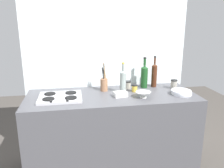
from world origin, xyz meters
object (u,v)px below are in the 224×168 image
object	(u,v)px
butter_dish	(120,94)
condiment_jar_front	(174,84)
stovetop_hob	(60,97)
condiment_jar_rear	(135,88)
mixing_bowl	(143,94)
plate_stack	(181,92)
wine_bottle_mid_left	(154,75)
wine_bottle_mid_right	(144,76)
wine_bottle_leftmost	(123,81)
utensil_crock	(104,84)
condiment_jar_spare	(128,85)

from	to	relation	value
butter_dish	condiment_jar_front	size ratio (longest dim) A/B	1.28
stovetop_hob	condiment_jar_rear	distance (m)	0.81
condiment_jar_rear	mixing_bowl	bearing A→B (deg)	-81.33
mixing_bowl	plate_stack	bearing A→B (deg)	4.14
butter_dish	condiment_jar_rear	xyz separation A→B (m)	(0.19, 0.14, 0.02)
mixing_bowl	condiment_jar_front	bearing A→B (deg)	29.40
plate_stack	butter_dish	distance (m)	0.66
stovetop_hob	wine_bottle_mid_left	size ratio (longest dim) A/B	1.17
wine_bottle_mid_right	wine_bottle_leftmost	bearing A→B (deg)	-150.45
stovetop_hob	utensil_crock	distance (m)	0.51
condiment_jar_front	wine_bottle_mid_right	bearing A→B (deg)	161.05
condiment_jar_front	plate_stack	bearing A→B (deg)	-92.68
mixing_bowl	wine_bottle_mid_left	bearing A→B (deg)	56.43
wine_bottle_mid_right	condiment_jar_spare	bearing A→B (deg)	-174.61
butter_dish	wine_bottle_leftmost	bearing A→B (deg)	65.63
condiment_jar_rear	utensil_crock	bearing A→B (deg)	164.65
plate_stack	wine_bottle_mid_left	xyz separation A→B (m)	(-0.19, 0.34, 0.12)
utensil_crock	condiment_jar_spare	size ratio (longest dim) A/B	3.61
wine_bottle_mid_right	condiment_jar_front	world-z (taller)	wine_bottle_mid_right
condiment_jar_rear	wine_bottle_mid_right	bearing A→B (deg)	43.52
wine_bottle_leftmost	utensil_crock	xyz separation A→B (m)	(-0.19, 0.11, -0.05)
wine_bottle_mid_left	condiment_jar_rear	size ratio (longest dim) A/B	4.56
mixing_bowl	condiment_jar_rear	xyz separation A→B (m)	(-0.03, 0.22, 0.01)
stovetop_hob	plate_stack	bearing A→B (deg)	-4.00
butter_dish	condiment_jar_spare	distance (m)	0.30
wine_bottle_leftmost	stovetop_hob	bearing A→B (deg)	-173.43
stovetop_hob	condiment_jar_front	world-z (taller)	condiment_jar_front
plate_stack	wine_bottle_mid_right	xyz separation A→B (m)	(-0.31, 0.33, 0.12)
wine_bottle_mid_left	wine_bottle_mid_right	world-z (taller)	wine_bottle_mid_left
plate_stack	condiment_jar_rear	world-z (taller)	condiment_jar_rear
butter_dish	stovetop_hob	bearing A→B (deg)	176.26
wine_bottle_mid_left	mixing_bowl	distance (m)	0.46
wine_bottle_leftmost	butter_dish	bearing A→B (deg)	-114.37
utensil_crock	condiment_jar_rear	distance (m)	0.34
condiment_jar_front	stovetop_hob	bearing A→B (deg)	-174.20
wine_bottle_mid_left	utensil_crock	bearing A→B (deg)	-173.98
stovetop_hob	mixing_bowl	xyz separation A→B (m)	(0.84, -0.12, 0.02)
wine_bottle_leftmost	utensil_crock	bearing A→B (deg)	150.50
wine_bottle_leftmost	butter_dish	distance (m)	0.17
wine_bottle_mid_left	mixing_bowl	world-z (taller)	wine_bottle_mid_left
condiment_jar_front	condiment_jar_rear	size ratio (longest dim) A/B	1.32
plate_stack	wine_bottle_mid_right	distance (m)	0.47
wine_bottle_mid_left	condiment_jar_spare	size ratio (longest dim) A/B	4.12
wine_bottle_mid_right	condiment_jar_front	distance (m)	0.35
plate_stack	wine_bottle_mid_right	world-z (taller)	wine_bottle_mid_right
wine_bottle_leftmost	wine_bottle_mid_right	bearing A→B (deg)	29.55
wine_bottle_leftmost	mixing_bowl	distance (m)	0.28
wine_bottle_mid_left	wine_bottle_mid_right	size ratio (longest dim) A/B	1.02
wine_bottle_mid_right	butter_dish	bearing A→B (deg)	-140.64
wine_bottle_leftmost	condiment_jar_front	world-z (taller)	wine_bottle_leftmost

